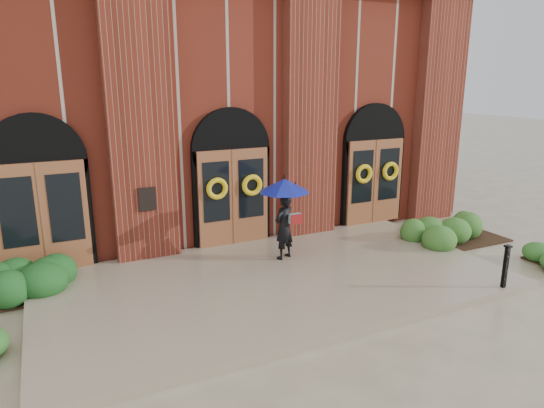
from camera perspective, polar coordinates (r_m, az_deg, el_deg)
ground at (r=10.71m, az=0.90°, el=-9.66°), size 90.00×90.00×0.00m
landing at (r=10.81m, az=0.54°, el=-9.01°), size 10.00×5.30×0.15m
church_building at (r=18.08m, az=-11.78°, el=11.48°), size 16.20×12.53×7.00m
man_with_umbrella at (r=11.47m, az=1.45°, el=0.08°), size 1.62×1.62×1.97m
metal_post at (r=11.23m, az=25.79°, el=-6.53°), size 0.12×0.12×0.92m
hedge_wall_left at (r=11.38m, az=-28.22°, el=-8.07°), size 2.76×1.10×0.71m
hedge_wall_right at (r=14.28m, az=21.09°, el=-2.92°), size 2.66×1.06×0.68m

